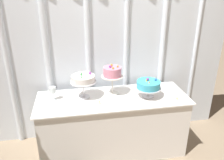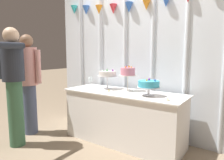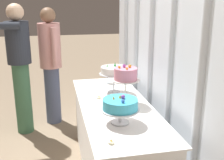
{
  "view_description": "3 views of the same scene",
  "coord_description": "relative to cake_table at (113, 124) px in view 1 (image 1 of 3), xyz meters",
  "views": [
    {
      "loc": [
        -0.44,
        -2.3,
        2.03
      ],
      "look_at": [
        -0.01,
        0.11,
        0.99
      ],
      "focal_mm": 36.8,
      "sensor_mm": 36.0,
      "label": 1
    },
    {
      "loc": [
        1.53,
        -2.41,
        1.33
      ],
      "look_at": [
        -0.17,
        0.05,
        0.93
      ],
      "focal_mm": 32.73,
      "sensor_mm": 36.0,
      "label": 2
    },
    {
      "loc": [
        2.38,
        -0.43,
        1.71
      ],
      "look_at": [
        -0.18,
        0.11,
        0.95
      ],
      "focal_mm": 44.37,
      "sensor_mm": 36.0,
      "label": 3
    }
  ],
  "objects": [
    {
      "name": "cake_display_leftmost",
      "position": [
        -0.34,
        0.06,
        0.61
      ],
      "size": [
        0.31,
        0.31,
        0.32
      ],
      "color": "silver",
      "rests_on": "cake_table"
    },
    {
      "name": "cake_display_rightmost",
      "position": [
        0.42,
        -0.05,
        0.53
      ],
      "size": [
        0.31,
        0.31,
        0.24
      ],
      "color": "silver",
      "rests_on": "cake_table"
    },
    {
      "name": "draped_curtain",
      "position": [
        -0.03,
        0.45,
        0.93
      ],
      "size": [
        3.3,
        0.14,
        2.54
      ],
      "color": "silver",
      "rests_on": "ground_plane"
    },
    {
      "name": "tealight_near_left",
      "position": [
        0.73,
        -0.19,
        0.39
      ],
      "size": [
        0.04,
        0.04,
        0.03
      ],
      "color": "beige",
      "rests_on": "cake_table"
    },
    {
      "name": "cake_display_center",
      "position": [
        0.01,
        0.1,
        0.65
      ],
      "size": [
        0.26,
        0.26,
        0.38
      ],
      "color": "silver",
      "rests_on": "cake_table"
    },
    {
      "name": "wine_glass",
      "position": [
        -0.69,
        0.07,
        0.5
      ],
      "size": [
        0.08,
        0.08,
        0.16
      ],
      "color": "silver",
      "rests_on": "cake_table"
    },
    {
      "name": "tealight_far_left",
      "position": [
        -0.18,
        -0.12,
        0.39
      ],
      "size": [
        0.04,
        0.04,
        0.03
      ],
      "color": "beige",
      "rests_on": "cake_table"
    },
    {
      "name": "cake_table",
      "position": [
        0.0,
        0.0,
        0.0
      ],
      "size": [
        1.81,
        0.65,
        0.77
      ],
      "color": "white",
      "rests_on": "ground_plane"
    },
    {
      "name": "ground_plane",
      "position": [
        0.0,
        -0.1,
        -0.38
      ],
      "size": [
        24.0,
        24.0,
        0.0
      ],
      "primitive_type": "plane",
      "color": "gray"
    }
  ]
}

